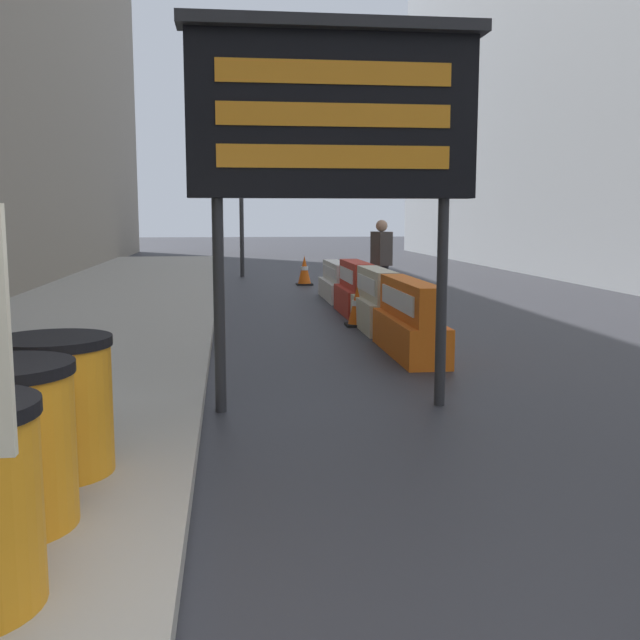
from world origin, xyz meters
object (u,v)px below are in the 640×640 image
(barrel_drum_middle, at_px, (6,445))
(jersey_barrier_white, at_px, (337,283))
(message_board, at_px, (333,116))
(jersey_barrier_red_striped, at_px, (356,291))
(jersey_barrier_orange_far, at_px, (409,322))
(traffic_cone_near, at_px, (357,307))
(traffic_cone_mid, at_px, (304,271))
(barrel_drum_back, at_px, (55,405))
(traffic_cone_far, at_px, (378,280))
(traffic_light_near_curb, at_px, (241,178))
(jersey_barrier_cream, at_px, (376,303))
(pedestrian_worker, at_px, (381,256))

(barrel_drum_middle, xyz_separation_m, jersey_barrier_white, (3.41, 11.62, -0.23))
(message_board, bearing_deg, jersey_barrier_red_striped, 78.51)
(barrel_drum_middle, relative_size, jersey_barrier_orange_far, 0.40)
(jersey_barrier_red_striped, height_order, traffic_cone_near, jersey_barrier_red_striped)
(jersey_barrier_orange_far, bearing_deg, barrel_drum_middle, -123.16)
(barrel_drum_middle, bearing_deg, jersey_barrier_white, 73.65)
(message_board, distance_m, traffic_cone_mid, 12.53)
(barrel_drum_back, xyz_separation_m, message_board, (2.01, 1.87, 2.03))
(jersey_barrier_orange_far, relative_size, traffic_cone_mid, 2.91)
(traffic_cone_near, distance_m, traffic_cone_far, 4.63)
(traffic_cone_near, bearing_deg, traffic_light_near_curb, 99.33)
(jersey_barrier_cream, height_order, traffic_light_near_curb, traffic_light_near_curb)
(jersey_barrier_cream, relative_size, traffic_cone_near, 2.66)
(traffic_cone_far, bearing_deg, jersey_barrier_red_striped, -108.79)
(jersey_barrier_orange_far, distance_m, jersey_barrier_cream, 2.13)
(traffic_light_near_curb, bearing_deg, jersey_barrier_red_striped, -77.51)
(traffic_cone_near, height_order, pedestrian_worker, pedestrian_worker)
(traffic_cone_far, bearing_deg, traffic_cone_mid, 115.80)
(jersey_barrier_white, distance_m, pedestrian_worker, 1.73)
(jersey_barrier_red_striped, distance_m, traffic_cone_mid, 5.75)
(barrel_drum_middle, xyz_separation_m, traffic_cone_far, (4.41, 12.20, -0.21))
(jersey_barrier_white, xyz_separation_m, traffic_cone_far, (1.00, 0.58, 0.01))
(jersey_barrier_orange_far, xyz_separation_m, jersey_barrier_white, (-0.00, 6.40, -0.07))
(pedestrian_worker, bearing_deg, jersey_barrier_red_striped, -49.86)
(jersey_barrier_orange_far, bearing_deg, traffic_cone_far, 81.81)
(jersey_barrier_white, xyz_separation_m, traffic_light_near_curb, (-1.86, 6.03, 2.45))
(jersey_barrier_cream, xyz_separation_m, pedestrian_worker, (0.65, 2.80, 0.57))
(jersey_barrier_cream, distance_m, traffic_cone_near, 0.47)
(traffic_cone_near, xyz_separation_m, traffic_cone_far, (1.24, 4.46, 0.04))
(jersey_barrier_cream, bearing_deg, traffic_cone_near, 120.77)
(message_board, height_order, pedestrian_worker, message_board)
(jersey_barrier_red_striped, bearing_deg, jersey_barrier_cream, -90.00)
(jersey_barrier_cream, bearing_deg, jersey_barrier_orange_far, -90.00)
(jersey_barrier_cream, xyz_separation_m, jersey_barrier_white, (0.00, 4.28, -0.07))
(jersey_barrier_white, bearing_deg, traffic_cone_mid, 95.83)
(jersey_barrier_white, relative_size, traffic_cone_far, 2.97)
(jersey_barrier_orange_far, distance_m, traffic_light_near_curb, 12.80)
(barrel_drum_back, xyz_separation_m, jersey_barrier_orange_far, (3.34, 4.39, -0.15))
(barrel_drum_middle, bearing_deg, pedestrian_worker, 68.22)
(jersey_barrier_orange_far, xyz_separation_m, pedestrian_worker, (0.65, 4.93, 0.57))
(jersey_barrier_white, bearing_deg, jersey_barrier_red_striped, -90.00)
(message_board, height_order, traffic_cone_mid, message_board)
(barrel_drum_middle, xyz_separation_m, jersey_barrier_orange_far, (3.41, 5.22, -0.15))
(jersey_barrier_red_striped, bearing_deg, pedestrian_worker, 54.50)
(jersey_barrier_cream, xyz_separation_m, traffic_cone_near, (-0.23, 0.39, -0.10))
(jersey_barrier_orange_far, xyz_separation_m, jersey_barrier_red_striped, (-0.00, 4.03, -0.00))
(traffic_light_near_curb, bearing_deg, traffic_cone_near, -80.67)
(barrel_drum_middle, bearing_deg, traffic_cone_near, 67.70)
(traffic_cone_mid, xyz_separation_m, traffic_light_near_curb, (-1.52, 2.67, 2.43))
(barrel_drum_middle, relative_size, traffic_cone_far, 1.19)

